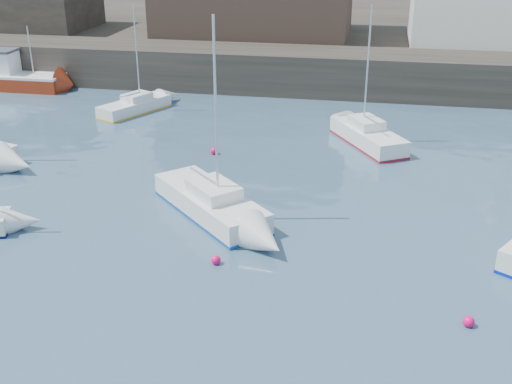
% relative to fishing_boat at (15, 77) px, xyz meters
% --- Properties ---
extents(quay_wall, '(90.00, 5.00, 3.00)m').
position_rel_fishing_boat_xyz_m(quay_wall, '(22.44, 3.50, 0.58)').
color(quay_wall, '#28231E').
rests_on(quay_wall, ground).
extents(land_strip, '(90.00, 32.00, 2.80)m').
position_rel_fishing_boat_xyz_m(land_strip, '(22.44, 21.50, 0.48)').
color(land_strip, '#28231E').
rests_on(land_strip, ground).
extents(fishing_boat, '(7.20, 2.74, 4.76)m').
position_rel_fishing_boat_xyz_m(fishing_boat, '(0.00, 0.00, 0.00)').
color(fishing_boat, maroon).
rests_on(fishing_boat, ground).
extents(sailboat_b, '(6.34, 6.39, 8.78)m').
position_rel_fishing_boat_xyz_m(sailboat_b, '(20.28, -18.92, -0.35)').
color(sailboat_b, white).
rests_on(sailboat_b, ground).
extents(sailboat_f, '(4.75, 6.14, 7.81)m').
position_rel_fishing_boat_xyz_m(sailboat_f, '(26.84, -8.09, -0.37)').
color(sailboat_f, white).
rests_on(sailboat_f, ground).
extents(sailboat_h, '(3.93, 5.54, 6.87)m').
position_rel_fishing_boat_xyz_m(sailboat_h, '(11.23, -4.33, -0.47)').
color(sailboat_h, white).
rests_on(sailboat_h, ground).
extents(buoy_near, '(0.37, 0.37, 0.37)m').
position_rel_fishing_boat_xyz_m(buoy_near, '(21.57, -23.18, -0.92)').
color(buoy_near, '#FF0963').
rests_on(buoy_near, ground).
extents(buoy_mid, '(0.38, 0.38, 0.38)m').
position_rel_fishing_boat_xyz_m(buoy_mid, '(30.63, -25.57, -0.92)').
color(buoy_mid, '#FF0963').
rests_on(buoy_mid, ground).
extents(buoy_far, '(0.40, 0.40, 0.40)m').
position_rel_fishing_boat_xyz_m(buoy_far, '(18.51, -11.35, -0.92)').
color(buoy_far, '#FF0963').
rests_on(buoy_far, ground).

